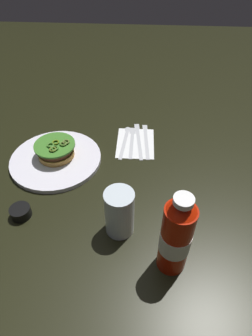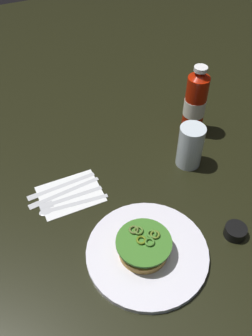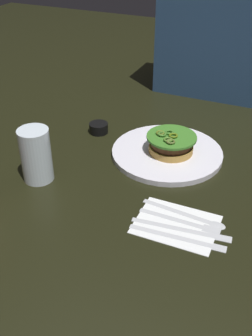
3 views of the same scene
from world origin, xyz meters
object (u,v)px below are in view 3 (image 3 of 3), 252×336
object	(u,v)px
dinner_plate	(167,153)
butter_knife	(183,238)
condiment_cup	(99,128)
burger_sandwich	(171,144)
water_glass	(36,155)
napkin	(176,224)
fork_utensil	(187,222)
steak_knife	(187,229)
diner_person	(222,13)
spoon_utensil	(195,216)

from	to	relation	value
dinner_plate	butter_knife	size ratio (longest dim) A/B	1.47
dinner_plate	condiment_cup	bearing A→B (deg)	170.28
dinner_plate	burger_sandwich	world-z (taller)	burger_sandwich
water_glass	napkin	xyz separation A→B (m)	(0.35, -0.02, -0.06)
condiment_cup	fork_utensil	distance (m)	0.44
dinner_plate	steak_knife	size ratio (longest dim) A/B	1.41
fork_utensil	diner_person	size ratio (longest dim) A/B	0.29
fork_utensil	steak_knife	bearing A→B (deg)	-70.43
water_glass	spoon_utensil	world-z (taller)	water_glass
burger_sandwich	butter_knife	bearing A→B (deg)	-66.43
burger_sandwich	fork_utensil	bearing A→B (deg)	-63.69
dinner_plate	diner_person	distance (m)	0.54
napkin	spoon_utensil	world-z (taller)	spoon_utensil
dinner_plate	steak_knife	xyz separation A→B (m)	(0.13, -0.26, -0.00)
steak_knife	fork_utensil	size ratio (longest dim) A/B	1.18
napkin	diner_person	xyz separation A→B (m)	(-0.11, 0.72, 0.26)
dinner_plate	condiment_cup	xyz separation A→B (m)	(-0.22, 0.04, 0.01)
burger_sandwich	fork_utensil	world-z (taller)	burger_sandwich
burger_sandwich	condiment_cup	xyz separation A→B (m)	(-0.23, 0.04, -0.02)
fork_utensil	dinner_plate	bearing A→B (deg)	118.04
dinner_plate	burger_sandwich	size ratio (longest dim) A/B	2.25
dinner_plate	butter_knife	bearing A→B (deg)	-64.91
butter_knife	condiment_cup	bearing A→B (deg)	137.57
napkin	fork_utensil	world-z (taller)	fork_utensil
dinner_plate	burger_sandwich	distance (m)	0.03
steak_knife	spoon_utensil	world-z (taller)	same
condiment_cup	water_glass	bearing A→B (deg)	-95.12
burger_sandwich	steak_knife	bearing A→B (deg)	-64.25
diner_person	condiment_cup	bearing A→B (deg)	-117.01
condiment_cup	butter_knife	distance (m)	0.48
napkin	fork_utensil	bearing A→B (deg)	35.16
spoon_utensil	diner_person	size ratio (longest dim) A/B	0.31
butter_knife	spoon_utensil	distance (m)	0.07
dinner_plate	steak_knife	distance (m)	0.29
spoon_utensil	butter_knife	bearing A→B (deg)	-92.22
burger_sandwich	dinner_plate	bearing A→B (deg)	171.12
butter_knife	steak_knife	bearing A→B (deg)	89.25
burger_sandwich	butter_knife	distance (m)	0.31
condiment_cup	diner_person	distance (m)	0.55
butter_knife	steak_knife	world-z (taller)	same
fork_utensil	diner_person	distance (m)	0.77
burger_sandwich	water_glass	distance (m)	0.34
burger_sandwich	steak_knife	size ratio (longest dim) A/B	0.62
water_glass	condiment_cup	bearing A→B (deg)	84.88
dinner_plate	napkin	world-z (taller)	dinner_plate
water_glass	spoon_utensil	xyz separation A→B (m)	(0.38, 0.01, -0.06)
water_glass	fork_utensil	bearing A→B (deg)	-1.76
water_glass	napkin	world-z (taller)	water_glass
dinner_plate	diner_person	bearing A→B (deg)	89.84
condiment_cup	spoon_utensil	bearing A→B (deg)	-35.24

